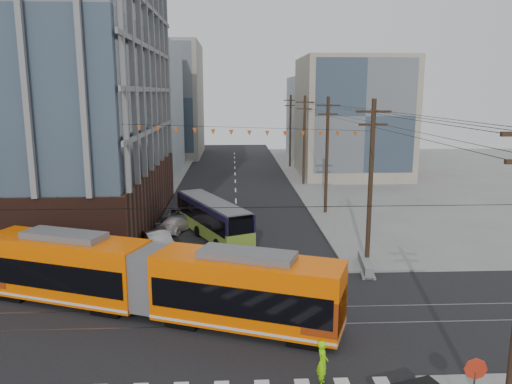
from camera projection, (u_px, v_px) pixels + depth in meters
ground at (241, 357)px, 21.78m from camera, size 160.00×160.00×0.00m
bg_bldg_nw_near at (114, 109)px, 70.17m from camera, size 18.00×16.00×18.00m
bg_bldg_ne_near at (352, 118)px, 67.95m from camera, size 14.00×14.00×16.00m
bg_bldg_nw_far at (156, 100)px, 89.70m from camera, size 16.00×18.00×20.00m
bg_bldg_ne_far at (336, 118)px, 87.83m from camera, size 16.00×16.00×14.00m
utility_pole_far at (290, 132)px, 75.94m from camera, size 0.30×0.30×11.00m
streetcar at (151, 279)px, 25.70m from camera, size 19.44×9.65×3.81m
city_bus at (213, 218)px, 39.82m from camera, size 6.53×10.63×3.01m
parked_car_silver at (155, 240)px, 36.55m from camera, size 3.38×4.97×1.55m
parked_car_white at (176, 224)px, 41.43m from camera, size 3.17×4.53×1.22m
parked_car_grey at (182, 214)px, 44.46m from camera, size 3.31×5.61×1.47m
pedestrian at (322, 363)px, 19.59m from camera, size 0.46×0.69×1.86m
jersey_barrier at (366, 265)px, 32.44m from camera, size 1.28×3.75×0.73m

